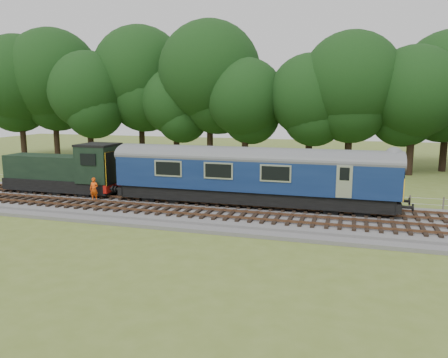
% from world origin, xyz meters
% --- Properties ---
extents(ground, '(120.00, 120.00, 0.00)m').
position_xyz_m(ground, '(0.00, 0.00, 0.00)').
color(ground, '#566726').
rests_on(ground, ground).
extents(ballast, '(70.00, 7.00, 0.35)m').
position_xyz_m(ballast, '(0.00, 0.00, 0.17)').
color(ballast, '#4C4C4F').
rests_on(ballast, ground).
extents(track_north, '(67.20, 2.40, 0.21)m').
position_xyz_m(track_north, '(0.00, 1.40, 0.42)').
color(track_north, black).
rests_on(track_north, ballast).
extents(track_south, '(67.20, 2.40, 0.21)m').
position_xyz_m(track_south, '(0.00, -1.60, 0.42)').
color(track_south, black).
rests_on(track_south, ballast).
extents(fence, '(64.00, 0.12, 1.00)m').
position_xyz_m(fence, '(0.00, 4.50, 0.00)').
color(fence, '#6B6054').
rests_on(fence, ground).
extents(tree_line, '(70.00, 8.00, 18.00)m').
position_xyz_m(tree_line, '(0.00, 22.00, 0.00)').
color(tree_line, black).
rests_on(tree_line, ground).
extents(dmu_railcar, '(18.05, 2.86, 3.88)m').
position_xyz_m(dmu_railcar, '(4.09, 1.40, 2.61)').
color(dmu_railcar, black).
rests_on(dmu_railcar, ground).
extents(shunter_loco, '(8.91, 2.60, 3.38)m').
position_xyz_m(shunter_loco, '(-9.84, 1.40, 1.97)').
color(shunter_loco, black).
rests_on(shunter_loco, ground).
extents(worker, '(0.62, 0.45, 1.59)m').
position_xyz_m(worker, '(-6.51, -0.30, 1.14)').
color(worker, '#FF510D').
rests_on(worker, ballast).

